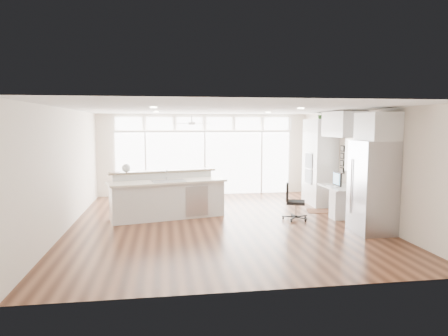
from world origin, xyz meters
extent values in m
cube|color=#3E1F13|center=(0.00, 0.00, -0.01)|extent=(7.00, 8.00, 0.02)
cube|color=silver|center=(0.00, 0.00, 2.70)|extent=(7.00, 8.00, 0.02)
cube|color=beige|center=(0.00, 4.00, 1.35)|extent=(7.00, 0.04, 2.70)
cube|color=beige|center=(0.00, -4.00, 1.35)|extent=(7.00, 0.04, 2.70)
cube|color=beige|center=(-3.50, 0.00, 1.35)|extent=(0.04, 8.00, 2.70)
cube|color=beige|center=(3.50, 0.00, 1.35)|extent=(0.04, 8.00, 2.70)
cube|color=white|center=(0.00, 3.94, 1.05)|extent=(5.80, 0.06, 2.08)
cube|color=white|center=(0.00, 3.94, 2.38)|extent=(5.90, 0.06, 0.40)
cube|color=white|center=(3.46, 0.30, 1.55)|extent=(0.04, 0.85, 0.85)
cube|color=silver|center=(-0.50, 2.80, 2.48)|extent=(1.16, 1.16, 0.32)
cube|color=white|center=(0.00, 0.20, 2.68)|extent=(3.40, 3.00, 0.02)
cube|color=silver|center=(3.17, 1.80, 1.25)|extent=(0.64, 1.20, 2.50)
cube|color=silver|center=(3.13, 0.30, 0.38)|extent=(0.72, 1.30, 0.76)
cube|color=silver|center=(3.17, 0.30, 2.35)|extent=(0.64, 1.30, 0.64)
cube|color=#A6A6AB|center=(3.11, -1.35, 1.00)|extent=(0.76, 0.90, 2.00)
cube|color=silver|center=(3.17, -1.35, 2.30)|extent=(0.64, 0.90, 0.60)
cube|color=black|center=(3.46, 0.92, 1.40)|extent=(0.06, 0.22, 0.80)
cube|color=silver|center=(-1.26, 0.70, 0.58)|extent=(3.09, 1.76, 1.16)
cube|color=#3B1E13|center=(2.91, 0.84, 0.01)|extent=(0.95, 0.78, 0.01)
cube|color=black|center=(1.86, 0.01, 0.45)|extent=(0.58, 0.56, 0.89)
sphere|color=silver|center=(-2.28, 0.87, 1.26)|extent=(0.23, 0.23, 0.21)
cube|color=black|center=(3.05, 0.30, 0.96)|extent=(0.10, 0.49, 0.40)
cube|color=silver|center=(2.88, 0.30, 0.77)|extent=(0.14, 0.34, 0.02)
imported|color=#2C5625|center=(3.17, 1.80, 2.61)|extent=(0.27, 0.29, 0.22)
camera|label=1|loc=(-1.32, -9.29, 2.33)|focal=32.00mm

